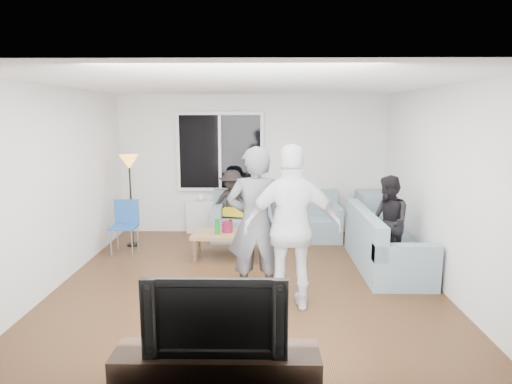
{
  "coord_description": "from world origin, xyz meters",
  "views": [
    {
      "loc": [
        0.19,
        -5.73,
        2.25
      ],
      "look_at": [
        0.1,
        0.6,
        1.15
      ],
      "focal_mm": 31.72,
      "sensor_mm": 36.0,
      "label": 1
    }
  ],
  "objects_px": {
    "spectator_right": "(388,223)",
    "spectator_back": "(232,204)",
    "player_left": "(255,223)",
    "tv_console": "(217,377)",
    "coffee_table": "(228,245)",
    "sofa_right_section": "(387,240)",
    "side_chair": "(124,228)",
    "floor_lamp": "(131,201)",
    "player_right": "(293,228)",
    "sofa_back_section": "(276,216)",
    "television": "(216,313)"
  },
  "relations": [
    {
      "from": "spectator_right",
      "to": "spectator_back",
      "type": "xyz_separation_m",
      "value": [
        -2.38,
        1.61,
        -0.06
      ]
    },
    {
      "from": "player_left",
      "to": "tv_console",
      "type": "distance_m",
      "value": 2.24
    },
    {
      "from": "spectator_back",
      "to": "player_left",
      "type": "bearing_deg",
      "value": -80.69
    },
    {
      "from": "coffee_table",
      "to": "spectator_back",
      "type": "bearing_deg",
      "value": 90.48
    },
    {
      "from": "spectator_right",
      "to": "spectator_back",
      "type": "height_order",
      "value": "spectator_right"
    },
    {
      "from": "sofa_right_section",
      "to": "spectator_back",
      "type": "xyz_separation_m",
      "value": [
        -2.38,
        1.6,
        0.2
      ]
    },
    {
      "from": "side_chair",
      "to": "spectator_right",
      "type": "relative_size",
      "value": 0.63
    },
    {
      "from": "floor_lamp",
      "to": "spectator_back",
      "type": "relative_size",
      "value": 1.24
    },
    {
      "from": "sofa_right_section",
      "to": "coffee_table",
      "type": "relative_size",
      "value": 1.82
    },
    {
      "from": "coffee_table",
      "to": "spectator_right",
      "type": "xyz_separation_m",
      "value": [
        2.37,
        -0.46,
        0.49
      ]
    },
    {
      "from": "floor_lamp",
      "to": "player_right",
      "type": "relative_size",
      "value": 0.81
    },
    {
      "from": "sofa_back_section",
      "to": "player_left",
      "type": "xyz_separation_m",
      "value": [
        -0.33,
        -2.67,
        0.51
      ]
    },
    {
      "from": "spectator_back",
      "to": "television",
      "type": "xyz_separation_m",
      "value": [
        0.19,
        -4.8,
        0.13
      ]
    },
    {
      "from": "player_left",
      "to": "tv_console",
      "type": "xyz_separation_m",
      "value": [
        -0.27,
        -2.1,
        -0.72
      ]
    },
    {
      "from": "sofa_back_section",
      "to": "spectator_right",
      "type": "bearing_deg",
      "value": -44.96
    },
    {
      "from": "player_right",
      "to": "television",
      "type": "bearing_deg",
      "value": 68.16
    },
    {
      "from": "coffee_table",
      "to": "floor_lamp",
      "type": "distance_m",
      "value": 1.91
    },
    {
      "from": "floor_lamp",
      "to": "spectator_back",
      "type": "xyz_separation_m",
      "value": [
        1.69,
        0.51,
        -0.15
      ]
    },
    {
      "from": "spectator_right",
      "to": "player_right",
      "type": "bearing_deg",
      "value": -52.89
    },
    {
      "from": "television",
      "to": "tv_console",
      "type": "bearing_deg",
      "value": 0.0
    },
    {
      "from": "side_chair",
      "to": "floor_lamp",
      "type": "relative_size",
      "value": 0.55
    },
    {
      "from": "sofa_back_section",
      "to": "spectator_right",
      "type": "xyz_separation_m",
      "value": [
        1.58,
        -1.58,
        0.26
      ]
    },
    {
      "from": "player_left",
      "to": "player_right",
      "type": "relative_size",
      "value": 0.98
    },
    {
      "from": "sofa_right_section",
      "to": "spectator_right",
      "type": "xyz_separation_m",
      "value": [
        0.0,
        -0.01,
        0.26
      ]
    },
    {
      "from": "sofa_back_section",
      "to": "spectator_right",
      "type": "distance_m",
      "value": 2.25
    },
    {
      "from": "spectator_right",
      "to": "television",
      "type": "xyz_separation_m",
      "value": [
        -2.18,
        -3.19,
        0.07
      ]
    },
    {
      "from": "coffee_table",
      "to": "floor_lamp",
      "type": "bearing_deg",
      "value": 159.25
    },
    {
      "from": "player_left",
      "to": "spectator_back",
      "type": "xyz_separation_m",
      "value": [
        -0.46,
        2.7,
        -0.31
      ]
    },
    {
      "from": "sofa_back_section",
      "to": "television",
      "type": "distance_m",
      "value": 4.82
    },
    {
      "from": "sofa_back_section",
      "to": "floor_lamp",
      "type": "distance_m",
      "value": 2.56
    },
    {
      "from": "coffee_table",
      "to": "floor_lamp",
      "type": "height_order",
      "value": "floor_lamp"
    },
    {
      "from": "sofa_right_section",
      "to": "player_right",
      "type": "xyz_separation_m",
      "value": [
        -1.48,
        -1.4,
        0.53
      ]
    },
    {
      "from": "player_left",
      "to": "spectator_right",
      "type": "bearing_deg",
      "value": -153.4
    },
    {
      "from": "coffee_table",
      "to": "player_left",
      "type": "relative_size",
      "value": 0.59
    },
    {
      "from": "spectator_right",
      "to": "tv_console",
      "type": "height_order",
      "value": "spectator_right"
    },
    {
      "from": "television",
      "to": "sofa_back_section",
      "type": "bearing_deg",
      "value": 82.83
    },
    {
      "from": "player_right",
      "to": "floor_lamp",
      "type": "bearing_deg",
      "value": -44.45
    },
    {
      "from": "coffee_table",
      "to": "spectator_back",
      "type": "distance_m",
      "value": 1.23
    },
    {
      "from": "spectator_back",
      "to": "television",
      "type": "height_order",
      "value": "spectator_back"
    },
    {
      "from": "coffee_table",
      "to": "tv_console",
      "type": "relative_size",
      "value": 0.69
    },
    {
      "from": "tv_console",
      "to": "spectator_back",
      "type": "bearing_deg",
      "value": 92.32
    },
    {
      "from": "player_right",
      "to": "television",
      "type": "distance_m",
      "value": 1.94
    },
    {
      "from": "sofa_back_section",
      "to": "tv_console",
      "type": "xyz_separation_m",
      "value": [
        -0.6,
        -4.77,
        -0.2
      ]
    },
    {
      "from": "sofa_back_section",
      "to": "player_left",
      "type": "relative_size",
      "value": 1.23
    },
    {
      "from": "coffee_table",
      "to": "tv_console",
      "type": "bearing_deg",
      "value": -87.1
    },
    {
      "from": "coffee_table",
      "to": "side_chair",
      "type": "height_order",
      "value": "side_chair"
    },
    {
      "from": "floor_lamp",
      "to": "player_left",
      "type": "xyz_separation_m",
      "value": [
        2.16,
        -2.19,
        0.16
      ]
    },
    {
      "from": "spectator_right",
      "to": "floor_lamp",
      "type": "bearing_deg",
      "value": -111.26
    },
    {
      "from": "sofa_back_section",
      "to": "spectator_back",
      "type": "bearing_deg",
      "value": 177.84
    },
    {
      "from": "player_right",
      "to": "spectator_back",
      "type": "height_order",
      "value": "player_right"
    }
  ]
}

